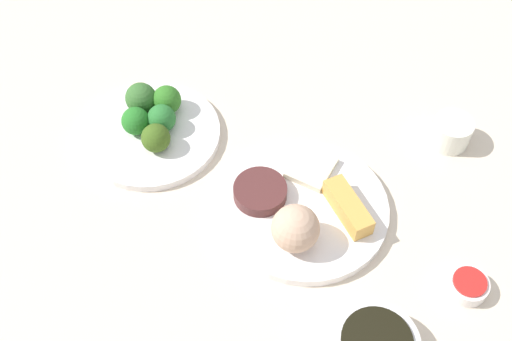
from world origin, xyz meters
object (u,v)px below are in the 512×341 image
sauce_ramekin_sweet_and_sour (467,286)px  teacup (451,132)px  main_plate (303,207)px  broccoli_plate (152,134)px

sauce_ramekin_sweet_and_sour → teacup: bearing=-47.6°
main_plate → teacup: 0.28m
main_plate → teacup: bearing=-103.4°
broccoli_plate → teacup: 0.49m
main_plate → broccoli_plate: size_ratio=1.12×
main_plate → sauce_ramekin_sweet_and_sour: (-0.25, -0.08, 0.00)m
broccoli_plate → teacup: teacup is taller
main_plate → teacup: (-0.07, -0.28, 0.02)m
sauce_ramekin_sweet_and_sour → teacup: (0.18, -0.20, 0.01)m
main_plate → sauce_ramekin_sweet_and_sour: size_ratio=4.52×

